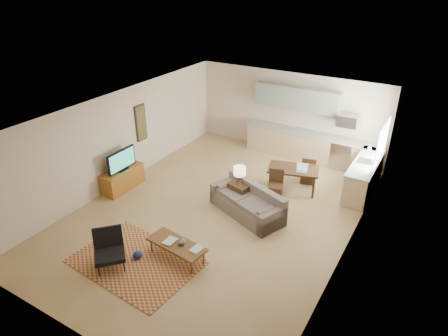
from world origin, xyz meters
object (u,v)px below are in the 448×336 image
Objects in this scene: tv_credenza at (123,179)px; armchair at (109,251)px; coffee_table at (177,251)px; console_table at (239,195)px; dining_table at (293,179)px; sofa at (247,201)px.

armchair is at bearing -50.92° from tv_credenza.
console_table reaches higher than coffee_table.
armchair is 0.62× the size of tv_credenza.
console_table is 1.73m from dining_table.
armchair is 3.69m from console_table.
tv_credenza is (-3.16, 1.69, 0.10)m from coffee_table.
sofa reaches higher than console_table.
tv_credenza is (-3.65, -0.63, -0.07)m from sofa.
coffee_table is at bearing -28.07° from tv_credenza.
armchair is 1.26× the size of console_table.
coffee_table is 1.41m from armchair.
tv_credenza is at bearing -167.21° from dining_table.
armchair is 5.39m from dining_table.
dining_table is (0.90, 1.48, 0.02)m from console_table.
dining_table is at bearing 20.24° from armchair.
tv_credenza is 2.02× the size of console_table.
sofa is at bearing 84.75° from coffee_table.
tv_credenza is (-2.13, 2.62, -0.10)m from armchair.
sofa is 0.44m from console_table.
console_table is at bearing 166.83° from sofa.
sofa reaches higher than dining_table.
armchair reaches higher than coffee_table.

